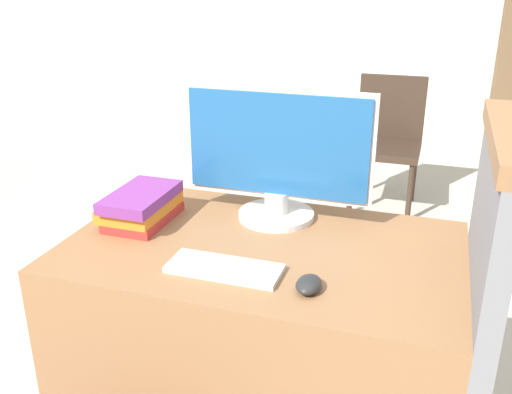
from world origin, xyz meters
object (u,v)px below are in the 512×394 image
object	(u,v)px
monitor	(277,156)
mouse	(309,284)
far_chair	(388,136)
book_stack	(141,206)
keyboard	(225,268)

from	to	relation	value
monitor	mouse	size ratio (longest dim) A/B	6.40
monitor	far_chair	distance (m)	2.22
monitor	mouse	distance (m)	0.50
book_stack	mouse	bearing A→B (deg)	-22.50
monitor	mouse	world-z (taller)	monitor
monitor	keyboard	size ratio (longest dim) A/B	1.96
mouse	book_stack	distance (m)	0.65
keyboard	book_stack	world-z (taller)	book_stack
mouse	far_chair	world-z (taller)	far_chair
keyboard	book_stack	distance (m)	0.43
keyboard	mouse	world-z (taller)	mouse
book_stack	far_chair	world-z (taller)	book_stack
book_stack	far_chair	distance (m)	2.41
keyboard	monitor	bearing A→B (deg)	85.26
far_chair	mouse	bearing A→B (deg)	-73.30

